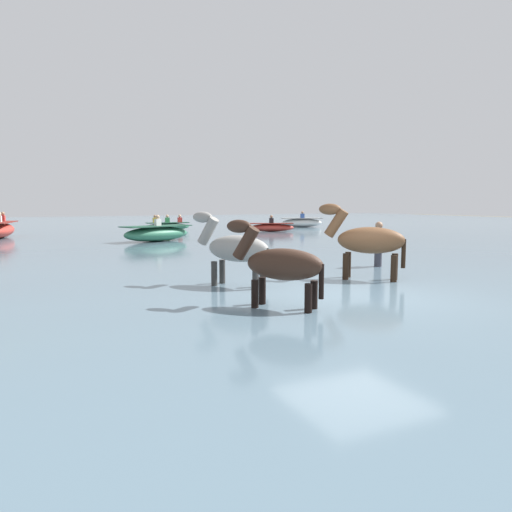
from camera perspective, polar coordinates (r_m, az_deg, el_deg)
The scene contains 10 objects.
ground_plane at distance 9.22m, azimuth 12.01°, elevation -7.09°, with size 120.00×120.00×0.00m, color #666051.
water_surface at distance 18.05m, azimuth -7.67°, elevation 0.28°, with size 90.00×90.00×0.42m, color slate.
horse_lead_bay at distance 10.84m, azimuth 13.23°, elevation 1.59°, with size 1.62×1.61×2.11m.
horse_trailing_grey at distance 9.73m, azimuth -2.56°, elevation 0.64°, with size 1.35×1.60×1.95m.
horse_flank_dark_bay at distance 7.70m, azimuth 2.94°, elevation -1.32°, with size 1.35×1.48×1.85m.
boat_mid_channel at distance 33.40m, azimuth 5.54°, elevation 4.04°, with size 3.08×1.81×1.12m.
boat_far_inshore at distance 28.23m, azimuth 1.87°, elevation 3.49°, with size 2.77×1.85×0.97m.
boat_distant_east at distance 21.49m, azimuth -11.88°, elevation 2.68°, with size 3.46×2.29×1.18m.
boat_far_offshore at distance 29.80m, azimuth -10.60°, elevation 3.57°, with size 2.73×0.94×0.97m.
person_onlooker_right at distance 13.14m, azimuth 14.52°, elevation 0.71°, with size 0.31×0.37×1.63m.
Camera 1 is at (-5.50, -7.09, 2.14)m, focal length 33.20 mm.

